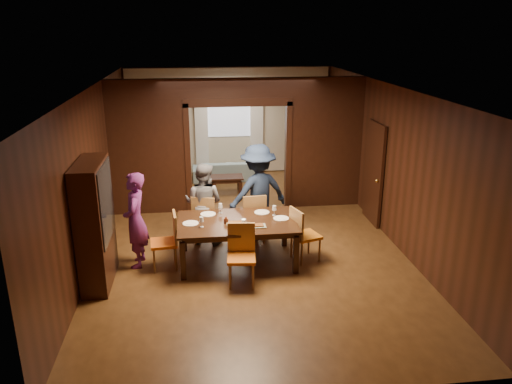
{
  "coord_description": "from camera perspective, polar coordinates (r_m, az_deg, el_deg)",
  "views": [
    {
      "loc": [
        -0.91,
        -8.96,
        3.96
      ],
      "look_at": [
        0.14,
        -0.4,
        1.05
      ],
      "focal_mm": 35.0,
      "sensor_mm": 36.0,
      "label": 1
    }
  ],
  "objects": [
    {
      "name": "plate_near",
      "position": [
        8.23,
        -2.09,
        -4.2
      ],
      "size": [
        0.27,
        0.27,
        0.01
      ],
      "primitive_type": "cylinder",
      "color": "white",
      "rests_on": "dining_table"
    },
    {
      "name": "floor",
      "position": [
        9.84,
        -1.1,
        -5.09
      ],
      "size": [
        9.0,
        9.0,
        0.0
      ],
      "primitive_type": "plane",
      "color": "#4E3016",
      "rests_on": "ground"
    },
    {
      "name": "condiment_jar",
      "position": [
        8.46,
        -3.45,
        -3.21
      ],
      "size": [
        0.08,
        0.08,
        0.11
      ],
      "primitive_type": null,
      "color": "#4D2112",
      "rests_on": "dining_table"
    },
    {
      "name": "plate_right",
      "position": [
        8.66,
        2.88,
        -3.02
      ],
      "size": [
        0.27,
        0.27,
        0.01
      ],
      "primitive_type": "cylinder",
      "color": "white",
      "rests_on": "dining_table"
    },
    {
      "name": "chair_near",
      "position": [
        7.93,
        -1.68,
        -7.34
      ],
      "size": [
        0.48,
        0.48,
        0.97
      ],
      "primitive_type": null,
      "rotation": [
        0.0,
        0.0,
        -0.1
      ],
      "color": "#C75E12",
      "rests_on": "floor"
    },
    {
      "name": "wineglass_left",
      "position": [
        8.32,
        -6.24,
        -3.43
      ],
      "size": [
        0.08,
        0.08,
        0.18
      ],
      "primitive_type": null,
      "color": "silver",
      "rests_on": "dining_table"
    },
    {
      "name": "platter_a",
      "position": [
        8.42,
        -2.36,
        -3.58
      ],
      "size": [
        0.3,
        0.2,
        0.04
      ],
      "primitive_type": "cube",
      "color": "gray",
      "rests_on": "dining_table"
    },
    {
      "name": "person_grey",
      "position": [
        9.38,
        -6.02,
        -1.3
      ],
      "size": [
        0.93,
        0.85,
        1.56
      ],
      "primitive_type": "imported",
      "rotation": [
        0.0,
        0.0,
        2.72
      ],
      "color": "slate",
      "rests_on": "floor"
    },
    {
      "name": "curtain_right",
      "position": [
        13.73,
        0.08,
        7.26
      ],
      "size": [
        0.35,
        0.06,
        2.4
      ],
      "primitive_type": "cube",
      "color": "white",
      "rests_on": "back_wall"
    },
    {
      "name": "platter_b",
      "position": [
        8.31,
        0.09,
        -3.85
      ],
      "size": [
        0.3,
        0.2,
        0.04
      ],
      "primitive_type": "cube",
      "color": "gray",
      "rests_on": "dining_table"
    },
    {
      "name": "chair_far_l",
      "position": [
        9.46,
        -5.7,
        -3.01
      ],
      "size": [
        0.55,
        0.55,
        0.97
      ],
      "primitive_type": null,
      "rotation": [
        0.0,
        0.0,
        2.86
      ],
      "color": "red",
      "rests_on": "floor"
    },
    {
      "name": "sofa",
      "position": [
        13.36,
        -3.49,
        2.5
      ],
      "size": [
        1.76,
        0.7,
        0.51
      ],
      "primitive_type": "imported",
      "rotation": [
        0.0,
        0.0,
        3.15
      ],
      "color": "#85A5AE",
      "rests_on": "floor"
    },
    {
      "name": "plate_far_l",
      "position": [
        8.88,
        -5.5,
        -2.53
      ],
      "size": [
        0.27,
        0.27,
        0.01
      ],
      "primitive_type": "cylinder",
      "color": "white",
      "rests_on": "dining_table"
    },
    {
      "name": "chair_left",
      "position": [
        8.59,
        -10.5,
        -5.54
      ],
      "size": [
        0.48,
        0.48,
        0.97
      ],
      "primitive_type": null,
      "rotation": [
        0.0,
        0.0,
        -1.47
      ],
      "color": "orange",
      "rests_on": "floor"
    },
    {
      "name": "plate_left",
      "position": [
        8.51,
        -7.49,
        -3.57
      ],
      "size": [
        0.27,
        0.27,
        0.01
      ],
      "primitive_type": "cylinder",
      "color": "white",
      "rests_on": "dining_table"
    },
    {
      "name": "chair_far_r",
      "position": [
        9.48,
        -0.38,
        -2.85
      ],
      "size": [
        0.48,
        0.48,
        0.97
      ],
      "primitive_type": null,
      "rotation": [
        0.0,
        0.0,
        3.22
      ],
      "color": "#C54E12",
      "rests_on": "floor"
    },
    {
      "name": "room_walls",
      "position": [
        11.16,
        -2.16,
        5.92
      ],
      "size": [
        5.52,
        9.01,
        2.9
      ],
      "color": "black",
      "rests_on": "floor"
    },
    {
      "name": "tumbler",
      "position": [
        8.27,
        -1.4,
        -3.59
      ],
      "size": [
        0.07,
        0.07,
        0.14
      ],
      "primitive_type": "cylinder",
      "color": "silver",
      "rests_on": "dining_table"
    },
    {
      "name": "door_right",
      "position": [
        10.54,
        13.35,
        2.09
      ],
      "size": [
        0.06,
        0.9,
        2.1
      ],
      "primitive_type": "cube",
      "color": "black",
      "rests_on": "floor"
    },
    {
      "name": "wineglass_right",
      "position": [
        8.77,
        2.1,
        -2.13
      ],
      "size": [
        0.08,
        0.08,
        0.18
      ],
      "primitive_type": null,
      "color": "silver",
      "rests_on": "dining_table"
    },
    {
      "name": "wineglass_far",
      "position": [
        8.89,
        -4.09,
        -1.88
      ],
      "size": [
        0.08,
        0.08,
        0.18
      ],
      "primitive_type": null,
      "color": "silver",
      "rests_on": "dining_table"
    },
    {
      "name": "hutch",
      "position": [
        8.19,
        -17.93,
        -3.5
      ],
      "size": [
        0.4,
        1.2,
        2.0
      ],
      "primitive_type": "cube",
      "color": "black",
      "rests_on": "floor"
    },
    {
      "name": "person_purple",
      "position": [
        8.65,
        -13.61,
        -3.15
      ],
      "size": [
        0.42,
        0.62,
        1.65
      ],
      "primitive_type": "imported",
      "rotation": [
        0.0,
        0.0,
        -1.61
      ],
      "color": "#662366",
      "rests_on": "floor"
    },
    {
      "name": "chair_right",
      "position": [
        8.77,
        5.71,
        -4.8
      ],
      "size": [
        0.56,
        0.56,
        0.97
      ],
      "primitive_type": null,
      "rotation": [
        0.0,
        0.0,
        1.9
      ],
      "color": "#C26512",
      "rests_on": "floor"
    },
    {
      "name": "curtain_left",
      "position": [
        13.63,
        -6.24,
        7.06
      ],
      "size": [
        0.35,
        0.06,
        2.4
      ],
      "primitive_type": "cube",
      "color": "white",
      "rests_on": "back_wall"
    },
    {
      "name": "dining_table",
      "position": [
        8.71,
        -2.15,
        -5.65
      ],
      "size": [
        2.02,
        1.25,
        0.76
      ],
      "primitive_type": "cube",
      "color": "black",
      "rests_on": "floor"
    },
    {
      "name": "coffee_table",
      "position": [
        12.36,
        -3.35,
        0.9
      ],
      "size": [
        0.8,
        0.5,
        0.4
      ],
      "primitive_type": "cube",
      "color": "black",
      "rests_on": "floor"
    },
    {
      "name": "serving_bowl",
      "position": [
        8.64,
        -1.74,
        -2.8
      ],
      "size": [
        0.34,
        0.34,
        0.08
      ],
      "primitive_type": "imported",
      "color": "black",
      "rests_on": "dining_table"
    },
    {
      "name": "ceiling",
      "position": [
        9.07,
        -1.22,
        11.93
      ],
      "size": [
        5.5,
        9.0,
        0.02
      ],
      "primitive_type": "cube",
      "color": "silver",
      "rests_on": "room_walls"
    },
    {
      "name": "person_navy",
      "position": [
        9.46,
        0.23,
        -0.05
      ],
      "size": [
        1.37,
        1.07,
        1.86
      ],
      "primitive_type": "imported",
      "rotation": [
        0.0,
        0.0,
        3.5
      ],
      "color": "#162138",
      "rests_on": "floor"
    },
    {
      "name": "window_far",
      "position": [
        13.62,
        -3.11,
        9.06
      ],
      "size": [
        1.2,
        0.03,
        1.3
      ],
      "primitive_type": "cube",
      "color": "silver",
      "rests_on": "back_wall"
    },
    {
      "name": "plate_far_r",
      "position": [
        8.92,
        0.68,
        -2.33
      ],
      "size": [
        0.27,
        0.27,
        0.01
      ],
      "primitive_type": "cylinder",
      "color": "white",
      "rests_on": "dining_table"
    }
  ]
}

